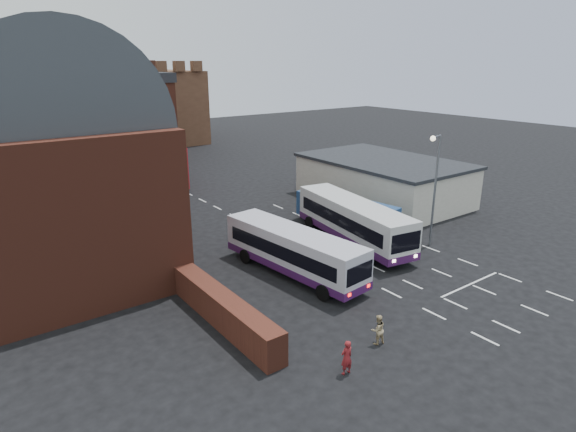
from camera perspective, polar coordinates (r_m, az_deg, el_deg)
ground at (r=31.36m, az=11.06°, el=-8.41°), size 180.00×180.00×0.00m
railway_station at (r=40.46m, az=-28.26°, el=7.17°), size 12.00×28.00×16.00m
forecourt_wall at (r=26.65m, az=-7.56°, el=-11.06°), size 1.20×10.00×1.80m
cream_building at (r=50.04m, az=11.18°, el=4.27°), size 10.40×16.40×4.25m
brick_terrace at (r=66.85m, az=-23.45°, el=9.47°), size 22.00×10.00×11.00m
castle_keep at (r=89.18m, az=-19.07°, el=12.09°), size 22.00×22.00×12.00m
bus_white_outbound at (r=32.05m, az=0.64°, el=-3.89°), size 3.75×11.50×3.08m
bus_white_inbound at (r=37.83m, az=7.75°, el=-0.33°), size 4.65×12.51×3.33m
bus_blue at (r=41.20m, az=6.83°, el=0.61°), size 3.61×9.73×2.59m
bus_red_double at (r=57.73m, az=-14.90°, el=6.33°), size 4.56×12.78×5.00m
street_lamp at (r=37.46m, az=16.97°, el=4.08°), size 1.70×0.74×8.70m
pedestrian_red at (r=23.01m, az=6.95°, el=-16.30°), size 0.65×0.45×1.72m
pedestrian_beige at (r=25.39m, az=10.60°, el=-13.09°), size 0.88×0.75×1.60m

